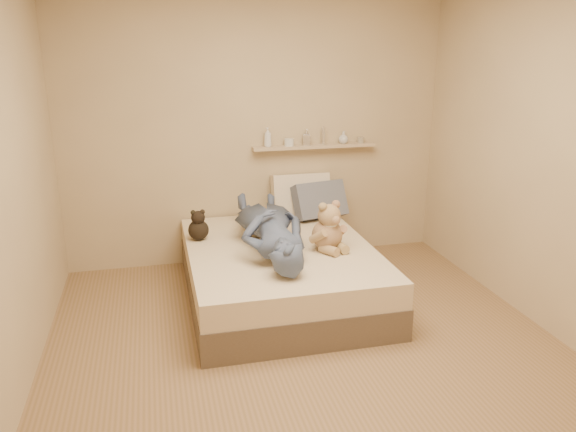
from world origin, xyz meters
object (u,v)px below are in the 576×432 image
object	(u,v)px
game_console	(288,252)
pillow_grey	(320,201)
teddy_bear	(329,230)
bed	(280,272)
dark_plush	(198,227)
wall_shelf	(314,146)
person	(270,227)
pillow_cream	(301,195)

from	to	relation	value
game_console	pillow_grey	size ratio (longest dim) A/B	0.36
game_console	teddy_bear	distance (m)	0.54
bed	dark_plush	distance (m)	0.79
pillow_grey	wall_shelf	world-z (taller)	wall_shelf
bed	person	bearing A→B (deg)	-179.10
pillow_grey	pillow_cream	bearing A→B (deg)	136.98
game_console	pillow_cream	size ratio (longest dim) A/B	0.33
pillow_cream	person	xyz separation A→B (m)	(-0.48, -0.83, -0.02)
bed	dark_plush	size ratio (longest dim) A/B	7.08
game_console	teddy_bear	xyz separation A→B (m)	(0.42, 0.34, 0.02)
teddy_bear	pillow_grey	distance (m)	0.87
bed	teddy_bear	size ratio (longest dim) A/B	4.63
dark_plush	wall_shelf	size ratio (longest dim) A/B	0.22
game_console	teddy_bear	world-z (taller)	teddy_bear
pillow_cream	person	bearing A→B (deg)	-120.04
teddy_bear	person	size ratio (longest dim) A/B	0.28
bed	teddy_bear	bearing A→B (deg)	-23.46
game_console	pillow_grey	world-z (taller)	pillow_grey
game_console	dark_plush	size ratio (longest dim) A/B	0.68
bed	pillow_grey	world-z (taller)	pillow_grey
wall_shelf	bed	bearing A→B (deg)	-121.18
pillow_cream	person	distance (m)	0.96
game_console	dark_plush	bearing A→B (deg)	124.64
dark_plush	pillow_grey	size ratio (longest dim) A/B	0.54
person	game_console	bearing A→B (deg)	94.78
pillow_grey	person	distance (m)	0.94
game_console	pillow_cream	world-z (taller)	pillow_cream
teddy_bear	dark_plush	xyz separation A→B (m)	(-0.99, 0.49, -0.05)
game_console	person	distance (m)	0.50
game_console	pillow_grey	bearing A→B (deg)	63.31
dark_plush	person	xyz separation A→B (m)	(0.55, -0.33, 0.06)
game_console	person	world-z (taller)	person
wall_shelf	dark_plush	bearing A→B (deg)	-153.94
teddy_bear	bed	bearing A→B (deg)	156.54
game_console	wall_shelf	bearing A→B (deg)	66.85
dark_plush	pillow_grey	xyz separation A→B (m)	(1.18, 0.36, 0.05)
bed	person	size ratio (longest dim) A/B	1.30
person	wall_shelf	size ratio (longest dim) A/B	1.22
game_console	person	xyz separation A→B (m)	(-0.03, 0.50, 0.03)
person	wall_shelf	world-z (taller)	wall_shelf
wall_shelf	game_console	bearing A→B (deg)	-113.15
dark_plush	teddy_bear	bearing A→B (deg)	-26.24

